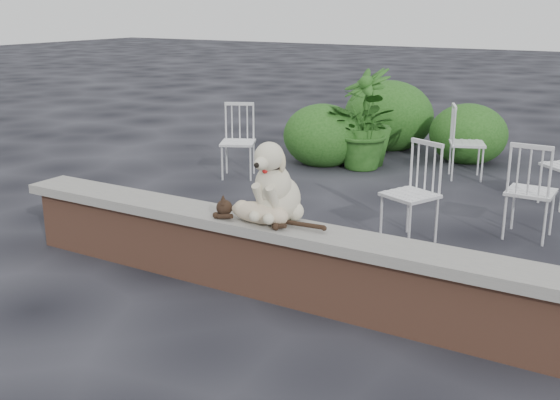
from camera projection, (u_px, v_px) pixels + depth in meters
The scene contains 12 objects.
ground at pixel (346, 313), 4.84m from camera, with size 60.00×60.00×0.00m, color black.
brick_wall at pixel (347, 281), 4.77m from camera, with size 6.00×0.30×0.50m, color brown.
capstone at pixel (348, 243), 4.69m from camera, with size 6.20×0.40×0.08m, color slate.
dog at pixel (278, 179), 4.98m from camera, with size 0.41×0.55×0.63m, color beige, non-canonical shape.
cat at pixel (259, 212), 4.96m from camera, with size 1.07×0.26×0.18m, color #C0AE89, non-canonical shape.
chair_b at pixel (410, 193), 6.17m from camera, with size 0.56×0.56×0.94m, color white, non-canonical shape.
chair_a at pixel (238, 141), 8.50m from camera, with size 0.56×0.56×0.94m, color white, non-canonical shape.
chair_e at pixel (467, 142), 8.44m from camera, with size 0.56×0.56×0.94m, color white, non-canonical shape.
chair_c at pixel (531, 190), 6.28m from camera, with size 0.56×0.56×0.94m, color white, non-canonical shape.
potted_plant_a at pixel (366, 129), 8.92m from camera, with size 0.97×0.84×1.08m, color #1D4914.
potted_plant_b at pixel (365, 117), 9.11m from camera, with size 0.74×0.74×1.33m, color #1D4914.
shrubbery at pixel (391, 125), 9.78m from camera, with size 2.79×2.64×1.10m.
Camera 1 is at (1.85, -4.03, 2.16)m, focal length 42.81 mm.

